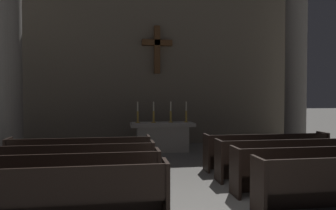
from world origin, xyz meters
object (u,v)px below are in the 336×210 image
Objects in this scene: pew_right_row_4 at (267,151)px; candlestick_outer_left at (138,116)px; pew_left_row_1 at (53,197)px; candlestick_inner_right at (171,116)px; column_left_second at (9,58)px; column_right_second at (296,63)px; pew_left_row_2 at (66,179)px; pew_left_row_4 at (81,156)px; pew_left_row_3 at (74,166)px; candlestick_inner_left at (154,116)px; pew_right_row_2 at (314,169)px; altar at (162,136)px; candlestick_outer_right at (186,115)px; pew_right_row_3 at (287,159)px.

candlestick_outer_left reaches higher than pew_right_row_4.
pew_left_row_1 is 4.56× the size of candlestick_inner_right.
column_left_second is 8.86× the size of candlestick_inner_right.
candlestick_inner_right is at bearing 177.94° from column_right_second.
column_right_second reaches higher than candlestick_outer_left.
pew_right_row_4 is at bearing -55.04° from candlestick_inner_right.
pew_right_row_4 is at bearing 22.69° from pew_left_row_2.
pew_left_row_4 is at bearing -158.89° from column_right_second.
pew_left_row_4 is 0.52× the size of column_left_second.
pew_left_row_3 is 4.33m from candlestick_outer_left.
candlestick_inner_left is (2.08, 2.98, 0.77)m from pew_left_row_4.
candlestick_outer_left and candlestick_inner_right have the same top height.
pew_right_row_4 is at bearing 11.80° from pew_left_row_3.
pew_right_row_2 is at bearing -61.64° from candlestick_inner_left.
candlestick_inner_right is at bearing 0.00° from candlestick_inner_left.
pew_right_row_4 is 0.52× the size of column_right_second.
altar is (-4.90, 0.17, -2.61)m from column_right_second.
pew_right_row_2 is 1.99m from pew_right_row_4.
column_left_second is at bearing 117.68° from pew_left_row_2.
candlestick_inner_right is (0.30, 0.00, 0.71)m from altar.
column_right_second reaches higher than candlestick_inner_left.
candlestick_inner_right is (2.68, 4.97, 0.77)m from pew_left_row_2.
pew_left_row_4 is at bearing -117.23° from candlestick_outer_left.
pew_left_row_4 is 4.56× the size of candlestick_outer_right.
pew_right_row_2 is 5.98m from candlestick_outer_left.
candlestick_outer_left is at bearing 62.77° from pew_left_row_4.
altar is at bearing 51.34° from pew_left_row_4.
pew_right_row_3 is 0.52× the size of column_left_second.
column_right_second is at bearing 33.40° from pew_left_row_2.
candlestick_inner_left is 1.15m from candlestick_outer_right.
column_right_second is at bearing 48.13° from pew_right_row_4.
pew_right_row_2 and pew_right_row_4 have the same top height.
pew_left_row_3 is (0.00, 1.99, 0.00)m from pew_left_row_1.
pew_left_row_1 is 4.56× the size of candlestick_inner_left.
column_left_second is at bearing 146.60° from pew_right_row_2.
candlestick_inner_right is 1.00× the size of candlestick_outer_right.
column_left_second reaches higher than pew_right_row_3.
pew_left_row_2 is at bearing -146.60° from column_right_second.
candlestick_outer_left is (-3.23, 3.97, 0.77)m from pew_right_row_3.
pew_left_row_1 is 2.99m from pew_left_row_4.
altar is at bearing 128.66° from pew_right_row_4.
column_right_second is (2.52, 3.81, 2.67)m from pew_right_row_3.
pew_left_row_3 is 8.64m from column_right_second.
candlestick_inner_right is at bearing 1.82° from column_left_second.
pew_left_row_4 is (0.00, 1.00, 0.00)m from pew_left_row_3.
pew_left_row_1 is 1.51× the size of altar.
altar is (2.38, 5.96, 0.06)m from pew_left_row_1.
column_left_second is at bearing 123.50° from pew_left_row_3.
pew_left_row_4 and pew_right_row_4 have the same top height.
pew_left_row_4 is 0.52× the size of column_right_second.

